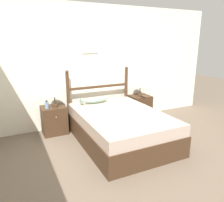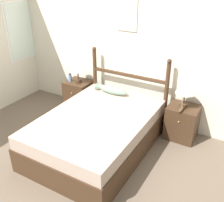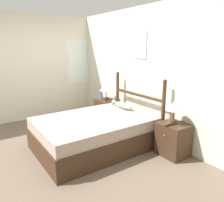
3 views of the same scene
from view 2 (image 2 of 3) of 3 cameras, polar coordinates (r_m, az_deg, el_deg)
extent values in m
plane|color=brown|center=(3.87, -10.36, -13.23)|extent=(16.00, 16.00, 0.00)
cube|color=beige|center=(4.56, 2.39, 11.80)|extent=(6.40, 0.06, 2.55)
cube|color=#ADB7B2|center=(4.37, 3.33, 18.36)|extent=(0.36, 0.02, 0.53)
cube|color=silver|center=(4.36, 3.26, 18.34)|extent=(0.30, 0.01, 0.47)
cube|color=white|center=(5.64, -18.53, 14.44)|extent=(0.01, 0.90, 1.13)
cube|color=silver|center=(5.64, -18.47, 14.44)|extent=(0.01, 0.82, 1.05)
cube|color=#3D2819|center=(4.00, -3.12, -7.94)|extent=(1.43, 2.06, 0.36)
cube|color=tan|center=(3.85, -3.22, -4.52)|extent=(1.39, 2.02, 0.20)
cylinder|color=#3D2819|center=(4.86, -3.67, 4.22)|extent=(0.07, 0.07, 1.18)
sphere|color=#3D2819|center=(4.66, -3.90, 11.28)|extent=(0.07, 0.07, 0.07)
cylinder|color=#3D2819|center=(4.32, 11.61, 0.65)|extent=(0.07, 0.07, 1.18)
sphere|color=#3D2819|center=(4.09, 12.41, 8.47)|extent=(0.07, 0.07, 0.07)
cube|color=#3D2819|center=(4.45, 3.62, 5.60)|extent=(1.36, 0.05, 0.05)
cube|color=#3D2819|center=(5.10, -7.22, 1.35)|extent=(0.47, 0.41, 0.56)
sphere|color=tan|center=(4.90, -8.82, 1.67)|extent=(0.02, 0.02, 0.02)
cube|color=#3D2819|center=(4.32, 14.97, -4.49)|extent=(0.47, 0.41, 0.56)
sphere|color=tan|center=(4.08, 14.30, -4.44)|extent=(0.02, 0.02, 0.02)
cylinder|color=#422D1E|center=(4.94, -7.32, 4.39)|extent=(0.12, 0.12, 0.07)
cylinder|color=#422D1E|center=(4.89, -7.40, 5.67)|extent=(0.02, 0.02, 0.17)
cone|color=beige|center=(4.84, -7.51, 7.42)|extent=(0.29, 0.29, 0.15)
cylinder|color=#422D1E|center=(4.17, 15.28, -0.86)|extent=(0.12, 0.12, 0.07)
cylinder|color=#422D1E|center=(4.11, 15.48, 0.60)|extent=(0.02, 0.02, 0.17)
cone|color=beige|center=(4.05, 15.75, 2.61)|extent=(0.29, 0.29, 0.15)
cylinder|color=#668CB2|center=(5.00, -9.11, 4.91)|extent=(0.07, 0.07, 0.13)
sphere|color=#333338|center=(4.97, -9.17, 5.79)|extent=(0.04, 0.04, 0.04)
ellipsoid|color=#4C3823|center=(4.06, 14.86, -1.70)|extent=(0.06, 0.22, 0.05)
cylinder|color=#997F56|center=(4.01, 15.05, -0.32)|extent=(0.01, 0.01, 0.18)
ellipsoid|color=gray|center=(4.41, 0.24, 2.34)|extent=(0.51, 0.14, 0.14)
cone|color=gray|center=(4.55, -2.96, 3.10)|extent=(0.09, 0.12, 0.12)
camera|label=1|loc=(3.69, -66.79, 0.01)|focal=35.00mm
camera|label=3|loc=(1.75, 77.62, -18.97)|focal=35.00mm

